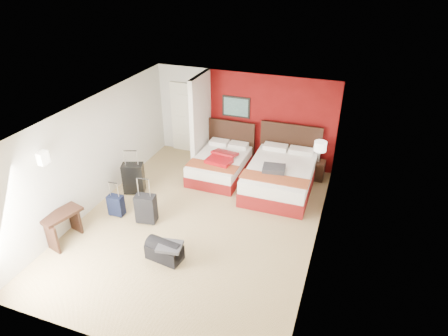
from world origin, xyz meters
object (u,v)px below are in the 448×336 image
at_px(bed_left, 220,166).
at_px(red_suitcase_open, 222,157).
at_px(duffel_bag, 165,251).
at_px(suitcase_charcoal, 146,210).
at_px(desk, 64,227).
at_px(suitcase_black, 134,179).
at_px(bed_right, 280,178).
at_px(table_lamp, 320,152).
at_px(suitcase_navy, 116,206).
at_px(nightstand, 317,170).

bearing_deg(bed_left, red_suitcase_open, -44.38).
bearing_deg(duffel_bag, red_suitcase_open, 98.25).
relative_size(suitcase_charcoal, desk, 0.79).
distance_m(bed_left, red_suitcase_open, 0.35).
height_order(red_suitcase_open, suitcase_black, suitcase_black).
bearing_deg(red_suitcase_open, bed_left, 143.09).
bearing_deg(bed_left, bed_right, -5.40).
height_order(bed_right, table_lamp, table_lamp).
distance_m(suitcase_black, desk, 2.12).
bearing_deg(table_lamp, suitcase_black, -152.09).
xyz_separation_m(suitcase_black, suitcase_charcoal, (0.89, -0.97, -0.05)).
bearing_deg(suitcase_navy, bed_right, 33.37).
height_order(red_suitcase_open, table_lamp, table_lamp).
bearing_deg(duffel_bag, desk, -167.02).
bearing_deg(suitcase_navy, red_suitcase_open, 52.77).
height_order(nightstand, duffel_bag, nightstand).
distance_m(red_suitcase_open, suitcase_navy, 2.91).
bearing_deg(suitcase_black, nightstand, 7.51).
height_order(bed_right, desk, desk).
bearing_deg(bed_right, desk, -137.36).
relative_size(suitcase_navy, duffel_bag, 0.69).
bearing_deg(duffel_bag, suitcase_black, 141.31).
xyz_separation_m(red_suitcase_open, desk, (-2.13, -3.49, -0.26)).
bearing_deg(red_suitcase_open, suitcase_navy, -116.72).
height_order(table_lamp, suitcase_navy, table_lamp).
xyz_separation_m(red_suitcase_open, duffel_bag, (0.02, -3.29, -0.42)).
relative_size(nightstand, suitcase_navy, 1.07).
height_order(bed_right, suitcase_black, suitcase_black).
height_order(table_lamp, desk, table_lamp).
xyz_separation_m(bed_left, suitcase_navy, (-1.55, -2.47, -0.03)).
relative_size(bed_left, suitcase_charcoal, 2.83).
bearing_deg(suitcase_navy, duffel_bag, -31.33).
distance_m(nightstand, suitcase_black, 4.66).
xyz_separation_m(nightstand, desk, (-4.47, -4.27, 0.08)).
bearing_deg(suitcase_charcoal, bed_left, 63.51).
relative_size(nightstand, table_lamp, 0.91).
distance_m(bed_right, nightstand, 1.17).
bearing_deg(bed_left, suitcase_navy, -121.46).
height_order(nightstand, table_lamp, table_lamp).
relative_size(bed_left, suitcase_navy, 3.82).
xyz_separation_m(suitcase_black, suitcase_navy, (0.13, -0.97, -0.14)).
height_order(bed_right, red_suitcase_open, bed_right).
bearing_deg(bed_left, suitcase_black, -137.64).
height_order(suitcase_charcoal, suitcase_navy, suitcase_charcoal).
distance_m(nightstand, suitcase_charcoal, 4.51).
relative_size(table_lamp, suitcase_charcoal, 0.87).
bearing_deg(nightstand, suitcase_navy, -141.48).
distance_m(suitcase_charcoal, desk, 1.68).
distance_m(bed_right, suitcase_navy, 3.93).
xyz_separation_m(bed_right, desk, (-3.67, -3.41, 0.01)).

